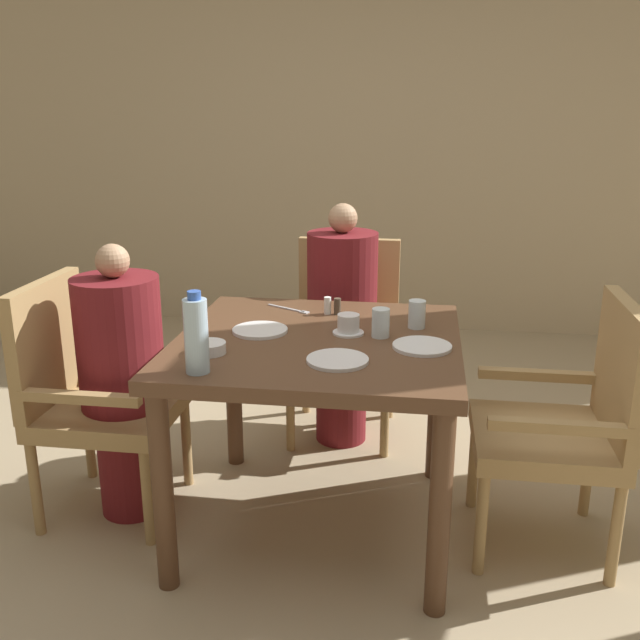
% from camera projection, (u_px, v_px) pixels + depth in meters
% --- Properties ---
extents(ground_plane, '(16.00, 16.00, 0.00)m').
position_uv_depth(ground_plane, '(318.00, 523.00, 2.76)').
color(ground_plane, tan).
extents(wall_back, '(8.00, 0.06, 2.80)m').
position_uv_depth(wall_back, '(375.00, 128.00, 4.83)').
color(wall_back, tan).
rests_on(wall_back, ground_plane).
extents(dining_table, '(1.00, 1.00, 0.76)m').
position_uv_depth(dining_table, '(318.00, 366.00, 2.57)').
color(dining_table, brown).
rests_on(dining_table, ground_plane).
extents(chair_left_side, '(0.50, 0.50, 0.93)m').
position_uv_depth(chair_left_side, '(89.00, 389.00, 2.73)').
color(chair_left_side, '#A88451').
rests_on(chair_left_side, ground_plane).
extents(diner_in_left_chair, '(0.32, 0.32, 1.07)m').
position_uv_depth(diner_in_left_chair, '(123.00, 380.00, 2.70)').
color(diner_in_left_chair, maroon).
rests_on(diner_in_left_chair, ground_plane).
extents(chair_far_side, '(0.50, 0.50, 0.93)m').
position_uv_depth(chair_far_side, '(345.00, 330.00, 3.45)').
color(chair_far_side, '#A88451').
rests_on(chair_far_side, ground_plane).
extents(diner_in_far_chair, '(0.32, 0.32, 1.14)m').
position_uv_depth(diner_in_far_chair, '(342.00, 323.00, 3.29)').
color(diner_in_far_chair, maroon).
rests_on(diner_in_far_chair, ground_plane).
extents(chair_right_side, '(0.50, 0.50, 0.93)m').
position_uv_depth(chair_right_side, '(570.00, 418.00, 2.49)').
color(chair_right_side, '#A88451').
rests_on(chair_right_side, ground_plane).
extents(plate_main_left, '(0.20, 0.20, 0.01)m').
position_uv_depth(plate_main_left, '(338.00, 360.00, 2.30)').
color(plate_main_left, white).
rests_on(plate_main_left, dining_table).
extents(plate_main_right, '(0.20, 0.20, 0.01)m').
position_uv_depth(plate_main_right, '(260.00, 330.00, 2.60)').
color(plate_main_right, white).
rests_on(plate_main_right, dining_table).
extents(plate_dessert_center, '(0.20, 0.20, 0.01)m').
position_uv_depth(plate_dessert_center, '(422.00, 346.00, 2.43)').
color(plate_dessert_center, white).
rests_on(plate_dessert_center, dining_table).
extents(teacup_with_saucer, '(0.11, 0.11, 0.07)m').
position_uv_depth(teacup_with_saucer, '(348.00, 325.00, 2.57)').
color(teacup_with_saucer, white).
rests_on(teacup_with_saucer, dining_table).
extents(bowl_small, '(0.11, 0.11, 0.04)m').
position_uv_depth(bowl_small, '(209.00, 348.00, 2.37)').
color(bowl_small, white).
rests_on(bowl_small, dining_table).
extents(water_bottle, '(0.08, 0.08, 0.26)m').
position_uv_depth(water_bottle, '(196.00, 335.00, 2.17)').
color(water_bottle, silver).
rests_on(water_bottle, dining_table).
extents(glass_tall_near, '(0.06, 0.06, 0.10)m').
position_uv_depth(glass_tall_near, '(417.00, 314.00, 2.63)').
color(glass_tall_near, silver).
rests_on(glass_tall_near, dining_table).
extents(glass_tall_mid, '(0.06, 0.06, 0.10)m').
position_uv_depth(glass_tall_mid, '(381.00, 323.00, 2.53)').
color(glass_tall_mid, silver).
rests_on(glass_tall_mid, dining_table).
extents(salt_shaker, '(0.03, 0.03, 0.07)m').
position_uv_depth(salt_shaker, '(328.00, 306.00, 2.81)').
color(salt_shaker, white).
rests_on(salt_shaker, dining_table).
extents(pepper_shaker, '(0.03, 0.03, 0.07)m').
position_uv_depth(pepper_shaker, '(337.00, 306.00, 2.81)').
color(pepper_shaker, '#4C3D2D').
rests_on(pepper_shaker, dining_table).
extents(fork_beside_plate, '(0.19, 0.11, 0.00)m').
position_uv_depth(fork_beside_plate, '(292.00, 310.00, 2.87)').
color(fork_beside_plate, silver).
rests_on(fork_beside_plate, dining_table).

